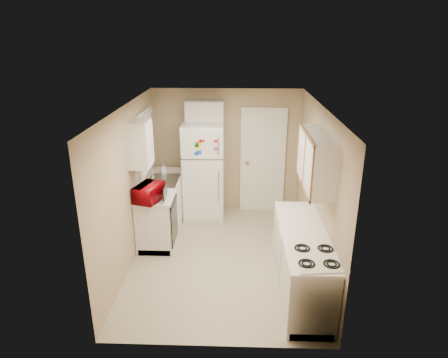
{
  "coord_description": "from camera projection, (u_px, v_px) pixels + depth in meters",
  "views": [
    {
      "loc": [
        0.21,
        -5.5,
        3.39
      ],
      "look_at": [
        0.0,
        0.5,
        1.15
      ],
      "focal_mm": 32.0,
      "sensor_mm": 36.0,
      "label": 1
    }
  ],
  "objects": [
    {
      "name": "wall_right",
      "position": [
        318.0,
        189.0,
        5.88
      ],
      "size": [
        3.8,
        3.8,
        0.0
      ],
      "primitive_type": "plane",
      "color": "tan",
      "rests_on": "floor"
    },
    {
      "name": "wall_back",
      "position": [
        227.0,
        151.0,
        7.71
      ],
      "size": [
        2.8,
        2.8,
        0.0
      ],
      "primitive_type": "plane",
      "color": "tan",
      "rests_on": "floor"
    },
    {
      "name": "dishwasher",
      "position": [
        174.0,
        221.0,
        6.48
      ],
      "size": [
        0.03,
        0.58,
        0.72
      ],
      "primitive_type": "cube",
      "color": "black",
      "rests_on": "floor"
    },
    {
      "name": "sink",
      "position": [
        163.0,
        183.0,
        7.06
      ],
      "size": [
        0.54,
        0.74,
        0.16
      ],
      "primitive_type": "cube",
      "color": "gray",
      "rests_on": "left_counter"
    },
    {
      "name": "interior_door",
      "position": [
        263.0,
        161.0,
        7.71
      ],
      "size": [
        0.86,
        0.06,
        2.08
      ],
      "primitive_type": "cube",
      "color": "silver",
      "rests_on": "floor"
    },
    {
      "name": "right_counter",
      "position": [
        302.0,
        262.0,
        5.4
      ],
      "size": [
        0.6,
        2.0,
        0.9
      ],
      "primitive_type": "cube",
      "color": "silver",
      "rests_on": "floor"
    },
    {
      "name": "soap_bottle",
      "position": [
        164.0,
        168.0,
        7.38
      ],
      "size": [
        0.1,
        0.1,
        0.19
      ],
      "primitive_type": "imported",
      "rotation": [
        0.0,
        0.0,
        0.18
      ],
      "color": "white",
      "rests_on": "left_counter"
    },
    {
      "name": "wall_left",
      "position": [
        130.0,
        186.0,
        5.97
      ],
      "size": [
        3.8,
        3.8,
        0.0
      ],
      "primitive_type": "plane",
      "color": "tan",
      "rests_on": "floor"
    },
    {
      "name": "floor",
      "position": [
        223.0,
        258.0,
        6.35
      ],
      "size": [
        3.8,
        3.8,
        0.0
      ],
      "primitive_type": "plane",
      "color": "beige",
      "rests_on": "ground"
    },
    {
      "name": "upper_cabinet_right",
      "position": [
        317.0,
        160.0,
        5.21
      ],
      "size": [
        0.3,
        1.2,
        0.7
      ],
      "primitive_type": "cube",
      "color": "silver",
      "rests_on": "wall_right"
    },
    {
      "name": "window_blinds",
      "position": [
        146.0,
        142.0,
        6.81
      ],
      "size": [
        0.1,
        0.98,
        1.08
      ],
      "primitive_type": "cube",
      "color": "silver",
      "rests_on": "wall_left"
    },
    {
      "name": "wall_front",
      "position": [
        216.0,
        255.0,
        4.15
      ],
      "size": [
        2.8,
        2.8,
        0.0
      ],
      "primitive_type": "plane",
      "color": "tan",
      "rests_on": "floor"
    },
    {
      "name": "ceiling",
      "position": [
        223.0,
        107.0,
        5.51
      ],
      "size": [
        3.8,
        3.8,
        0.0
      ],
      "primitive_type": "plane",
      "color": "white",
      "rests_on": "floor"
    },
    {
      "name": "left_counter",
      "position": [
        163.0,
        207.0,
        7.07
      ],
      "size": [
        0.6,
        1.8,
        0.9
      ],
      "primitive_type": "cube",
      "color": "silver",
      "rests_on": "floor"
    },
    {
      "name": "cabinet_over_fridge",
      "position": [
        205.0,
        111.0,
        7.3
      ],
      "size": [
        0.7,
        0.3,
        0.4
      ],
      "primitive_type": "cube",
      "color": "silver",
      "rests_on": "wall_back"
    },
    {
      "name": "stove",
      "position": [
        313.0,
        292.0,
        4.83
      ],
      "size": [
        0.63,
        0.75,
        0.84
      ],
      "primitive_type": "cube",
      "rotation": [
        0.0,
        0.0,
        0.11
      ],
      "color": "silver",
      "rests_on": "floor"
    },
    {
      "name": "refrigerator",
      "position": [
        204.0,
        171.0,
        7.5
      ],
      "size": [
        0.76,
        0.74,
        1.83
      ],
      "primitive_type": "cube",
      "rotation": [
        0.0,
        0.0,
        0.01
      ],
      "color": "silver",
      "rests_on": "floor"
    },
    {
      "name": "upper_cabinet_left",
      "position": [
        140.0,
        144.0,
        5.96
      ],
      "size": [
        0.3,
        0.45,
        0.7
      ],
      "primitive_type": "cube",
      "color": "silver",
      "rests_on": "wall_left"
    },
    {
      "name": "microwave",
      "position": [
        149.0,
        192.0,
        6.16
      ],
      "size": [
        0.54,
        0.4,
        0.32
      ],
      "primitive_type": "imported",
      "rotation": [
        0.0,
        0.0,
        1.28
      ],
      "color": "#8A0109",
      "rests_on": "left_counter"
    }
  ]
}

